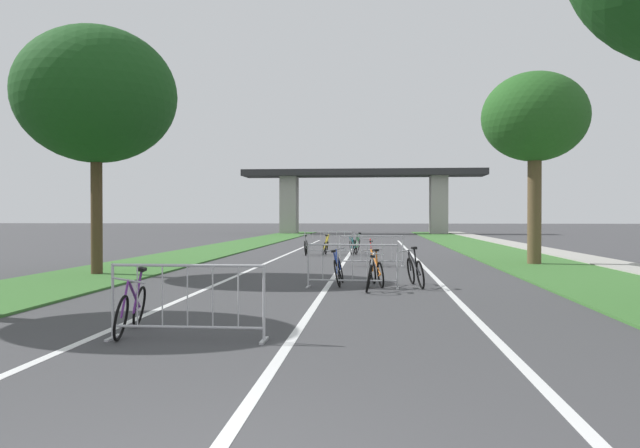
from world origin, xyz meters
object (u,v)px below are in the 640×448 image
(crowd_barrier_third, at_px, (371,251))
(bicycle_black_9, at_px, (415,271))
(crowd_barrier_fourth, at_px, (329,243))
(bicycle_silver_8, at_px, (306,247))
(tree_left_pine_far, at_px, (96,96))
(crowd_barrier_second, at_px, (352,266))
(bicycle_white_7, at_px, (370,275))
(bicycle_orange_3, at_px, (376,271))
(bicycle_teal_5, at_px, (353,247))
(bicycle_red_6, at_px, (372,255))
(bicycle_yellow_1, at_px, (325,247))
(bicycle_purple_4, at_px, (131,309))
(crowd_barrier_nearest, at_px, (187,303))
(bicycle_blue_2, at_px, (338,270))
(bicycle_green_0, at_px, (357,246))
(tree_right_pine_near, at_px, (535,119))

(crowd_barrier_third, bearing_deg, bicycle_black_9, -79.68)
(crowd_barrier_fourth, bearing_deg, bicycle_black_9, -76.28)
(bicycle_silver_8, bearing_deg, crowd_barrier_fourth, -157.15)
(tree_left_pine_far, distance_m, crowd_barrier_third, 9.98)
(tree_left_pine_far, distance_m, bicycle_silver_8, 12.05)
(crowd_barrier_second, xyz_separation_m, bicycle_white_7, (0.41, -0.43, -0.16))
(bicycle_orange_3, bearing_deg, bicycle_teal_5, 83.52)
(bicycle_red_6, bearing_deg, bicycle_teal_5, 96.70)
(bicycle_yellow_1, height_order, bicycle_purple_4, bicycle_yellow_1)
(bicycle_yellow_1, bearing_deg, crowd_barrier_third, -68.27)
(bicycle_purple_4, distance_m, bicycle_black_9, 7.87)
(crowd_barrier_third, xyz_separation_m, bicycle_orange_3, (0.15, -5.92, -0.16))
(crowd_barrier_nearest, height_order, crowd_barrier_fourth, same)
(bicycle_teal_5, xyz_separation_m, bicycle_silver_8, (-2.08, 0.02, -0.01))
(bicycle_purple_4, bearing_deg, crowd_barrier_fourth, -102.87)
(crowd_barrier_fourth, relative_size, bicycle_black_9, 1.28)
(bicycle_purple_4, bearing_deg, crowd_barrier_nearest, 150.01)
(bicycle_white_7, height_order, bicycle_black_9, bicycle_black_9)
(crowd_barrier_fourth, xyz_separation_m, bicycle_blue_2, (1.16, -12.29, -0.14))
(crowd_barrier_third, height_order, bicycle_red_6, crowd_barrier_third)
(crowd_barrier_fourth, bearing_deg, crowd_barrier_second, -83.24)
(tree_left_pine_far, height_order, bicycle_white_7, tree_left_pine_far)
(crowd_barrier_fourth, bearing_deg, bicycle_white_7, -81.70)
(crowd_barrier_second, xyz_separation_m, bicycle_green_0, (-0.29, 13.36, -0.14))
(bicycle_purple_4, distance_m, bicycle_teal_5, 18.58)
(bicycle_green_0, relative_size, bicycle_blue_2, 0.99)
(bicycle_orange_3, distance_m, bicycle_purple_4, 7.44)
(crowd_barrier_fourth, xyz_separation_m, bicycle_teal_5, (1.11, -0.47, -0.14))
(tree_right_pine_near, height_order, bicycle_purple_4, tree_right_pine_near)
(bicycle_red_6, distance_m, bicycle_white_7, 7.22)
(bicycle_green_0, xyz_separation_m, bicycle_red_6, (0.73, -6.57, -0.03))
(crowd_barrier_fourth, xyz_separation_m, bicycle_yellow_1, (-0.11, -0.50, -0.17))
(crowd_barrier_second, bearing_deg, bicycle_white_7, -46.33)
(bicycle_red_6, xyz_separation_m, bicycle_black_9, (1.06, -6.37, 0.02))
(crowd_barrier_fourth, height_order, bicycle_purple_4, crowd_barrier_fourth)
(bicycle_purple_4, bearing_deg, bicycle_orange_3, -126.99)
(tree_left_pine_far, distance_m, bicycle_yellow_1, 12.40)
(crowd_barrier_second, relative_size, bicycle_black_9, 1.28)
(bicycle_orange_3, bearing_deg, crowd_barrier_nearest, -121.92)
(crowd_barrier_second, height_order, bicycle_blue_2, crowd_barrier_second)
(crowd_barrier_second, distance_m, bicycle_black_9, 1.57)
(bicycle_yellow_1, height_order, bicycle_red_6, bicycle_yellow_1)
(bicycle_purple_4, xyz_separation_m, bicycle_silver_8, (0.50, 18.42, 0.00))
(crowd_barrier_third, relative_size, bicycle_silver_8, 1.34)
(crowd_barrier_second, relative_size, crowd_barrier_fourth, 1.00)
(bicycle_white_7, bearing_deg, crowd_barrier_third, 91.41)
(bicycle_yellow_1, bearing_deg, bicycle_orange_3, -76.83)
(bicycle_purple_4, bearing_deg, bicycle_red_6, -113.41)
(crowd_barrier_nearest, distance_m, bicycle_green_0, 19.85)
(bicycle_red_6, xyz_separation_m, bicycle_white_7, (-0.03, -7.22, 0.00))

